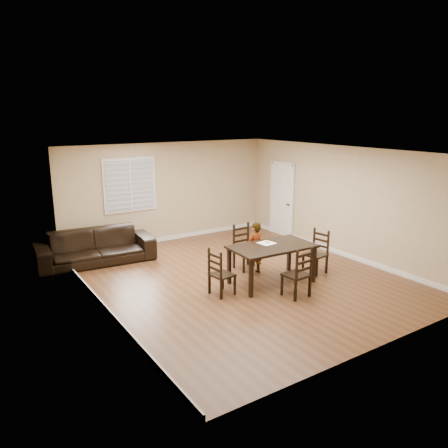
{
  "coord_description": "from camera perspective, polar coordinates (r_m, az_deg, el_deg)",
  "views": [
    {
      "loc": [
        -5.14,
        -7.22,
        3.44
      ],
      "look_at": [
        0.11,
        0.85,
        1.0
      ],
      "focal_mm": 35.0,
      "sensor_mm": 36.0,
      "label": 1
    }
  ],
  "objects": [
    {
      "name": "dining_table",
      "position": [
        9.05,
        6.3,
        -3.33
      ],
      "size": [
        1.78,
        1.05,
        0.81
      ],
      "rotation": [
        0.0,
        0.0,
        -0.05
      ],
      "color": "black",
      "rests_on": "ground"
    },
    {
      "name": "chair_far",
      "position": [
        8.47,
        10.01,
        -6.65
      ],
      "size": [
        0.48,
        0.45,
        1.0
      ],
      "rotation": [
        0.0,
        0.0,
        3.2
      ],
      "color": "black",
      "rests_on": "ground"
    },
    {
      "name": "donut",
      "position": [
        9.18,
        5.7,
        -2.35
      ],
      "size": [
        0.09,
        0.09,
        0.03
      ],
      "color": "#B0863F",
      "rests_on": "napkin"
    },
    {
      "name": "sofa",
      "position": [
        10.74,
        -16.41,
        -2.88
      ],
      "size": [
        2.75,
        1.28,
        0.78
      ],
      "primitive_type": "imported",
      "rotation": [
        0.0,
        0.0,
        -0.09
      ],
      "color": "black",
      "rests_on": "ground"
    },
    {
      "name": "ground",
      "position": [
        9.51,
        2.27,
        -7.01
      ],
      "size": [
        7.0,
        7.0,
        0.0
      ],
      "primitive_type": "plane",
      "color": "brown",
      "rests_on": "ground"
    },
    {
      "name": "chair_near",
      "position": [
        9.98,
        2.46,
        -3.13
      ],
      "size": [
        0.47,
        0.44,
        1.03
      ],
      "rotation": [
        0.0,
        0.0,
        0.02
      ],
      "color": "black",
      "rests_on": "ground"
    },
    {
      "name": "napkin",
      "position": [
        9.17,
        5.59,
        -2.49
      ],
      "size": [
        0.34,
        0.34,
        0.0
      ],
      "primitive_type": "cube",
      "rotation": [
        0.0,
        0.0,
        0.11
      ],
      "color": "silver",
      "rests_on": "dining_table"
    },
    {
      "name": "chair_right",
      "position": [
        9.95,
        12.25,
        -3.67
      ],
      "size": [
        0.47,
        0.49,
        0.97
      ],
      "rotation": [
        0.0,
        0.0,
        -1.42
      ],
      "color": "black",
      "rests_on": "ground"
    },
    {
      "name": "room",
      "position": [
        9.18,
        1.92,
        3.95
      ],
      "size": [
        6.04,
        7.04,
        2.72
      ],
      "color": "tan",
      "rests_on": "ground"
    },
    {
      "name": "child",
      "position": [
        9.58,
        4.04,
        -3.17
      ],
      "size": [
        0.47,
        0.35,
        1.17
      ],
      "primitive_type": "imported",
      "rotation": [
        0.0,
        0.0,
        3.31
      ],
      "color": "gray",
      "rests_on": "ground"
    },
    {
      "name": "chair_left",
      "position": [
        8.45,
        -0.85,
        -6.67
      ],
      "size": [
        0.44,
        0.47,
        0.94
      ],
      "rotation": [
        0.0,
        0.0,
        1.69
      ],
      "color": "black",
      "rests_on": "ground"
    }
  ]
}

